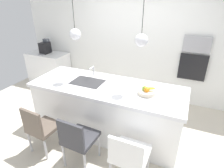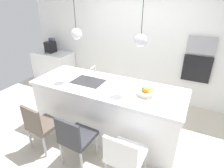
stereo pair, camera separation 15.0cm
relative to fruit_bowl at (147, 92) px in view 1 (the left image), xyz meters
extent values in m
plane|color=beige|center=(-0.70, 0.03, -0.99)|extent=(6.60, 6.60, 0.00)
cube|color=white|center=(-0.70, 1.68, 0.31)|extent=(6.00, 0.10, 2.60)
cube|color=white|center=(-0.70, 0.03, -0.55)|extent=(2.58, 0.91, 0.88)
cube|color=white|center=(-0.70, 0.03, -0.08)|extent=(2.64, 0.97, 0.06)
cube|color=#2D2D30|center=(-1.07, 0.03, -0.05)|extent=(0.56, 0.40, 0.02)
cylinder|color=silver|center=(-1.07, 0.27, 0.06)|extent=(0.02, 0.02, 0.22)
cylinder|color=silver|center=(-1.07, 0.19, 0.16)|extent=(0.02, 0.16, 0.02)
cylinder|color=beige|center=(0.00, 0.00, -0.02)|extent=(0.27, 0.27, 0.06)
sphere|color=olive|center=(-0.04, 0.01, 0.04)|extent=(0.08, 0.08, 0.08)
sphere|color=orange|center=(0.00, -0.02, 0.04)|extent=(0.09, 0.09, 0.09)
ellipsoid|color=yellow|center=(0.05, 0.01, 0.06)|extent=(0.18, 0.14, 0.06)
cube|color=white|center=(-3.10, 1.31, -0.55)|extent=(1.10, 0.60, 0.88)
cube|color=black|center=(-3.13, 1.31, 0.04)|extent=(0.20, 0.28, 0.30)
cube|color=gray|center=(-3.13, 1.14, -0.09)|extent=(0.16, 0.08, 0.02)
cube|color=#4C515B|center=(-3.13, 1.39, 0.23)|extent=(0.14, 0.11, 0.08)
cube|color=#9E9EA3|center=(0.62, 1.61, 0.44)|extent=(0.54, 0.08, 0.34)
cube|color=black|center=(0.62, 1.61, -0.06)|extent=(0.56, 0.08, 0.56)
cube|color=brown|center=(-1.43, -0.79, -0.56)|extent=(0.45, 0.46, 0.06)
cube|color=brown|center=(-1.45, -0.98, -0.34)|extent=(0.39, 0.07, 0.39)
cylinder|color=#B2B2B7|center=(-1.24, -0.62, -0.79)|extent=(0.04, 0.04, 0.40)
cylinder|color=#B2B2B7|center=(-1.59, -0.59, -0.79)|extent=(0.04, 0.04, 0.40)
cylinder|color=#B2B2B7|center=(-1.27, -0.99, -0.79)|extent=(0.04, 0.04, 0.40)
cylinder|color=#B2B2B7|center=(-1.62, -0.96, -0.79)|extent=(0.04, 0.04, 0.40)
cube|color=#333338|center=(-0.75, -0.79, -0.54)|extent=(0.45, 0.48, 0.06)
cube|color=#333338|center=(-0.75, -1.00, -0.32)|extent=(0.41, 0.06, 0.38)
cylinder|color=#B2B2B7|center=(-0.55, -0.60, -0.78)|extent=(0.04, 0.04, 0.42)
cylinder|color=#B2B2B7|center=(-0.92, -0.58, -0.78)|extent=(0.04, 0.04, 0.42)
cylinder|color=#B2B2B7|center=(-0.57, -1.00, -0.78)|extent=(0.04, 0.04, 0.42)
cylinder|color=#B2B2B7|center=(-0.94, -0.98, -0.78)|extent=(0.04, 0.04, 0.42)
cube|color=white|center=(0.02, -0.79, -0.53)|extent=(0.47, 0.48, 0.06)
cube|color=white|center=(0.02, -1.01, -0.32)|extent=(0.44, 0.05, 0.36)
cylinder|color=#B2B2B7|center=(0.23, -0.59, -0.77)|extent=(0.04, 0.04, 0.43)
cylinder|color=#B2B2B7|center=(-0.18, -0.58, -0.77)|extent=(0.04, 0.04, 0.43)
sphere|color=silver|center=(-1.25, 0.03, 0.77)|extent=(0.18, 0.18, 0.18)
cylinder|color=black|center=(-1.25, 0.03, 1.17)|extent=(0.01, 0.01, 0.60)
sphere|color=silver|center=(-0.15, 0.03, 0.77)|extent=(0.18, 0.18, 0.18)
cylinder|color=black|center=(-0.15, 0.03, 1.17)|extent=(0.01, 0.01, 0.60)
camera|label=1|loc=(0.50, -2.54, 1.36)|focal=29.76mm
camera|label=2|loc=(0.64, -2.48, 1.36)|focal=29.76mm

